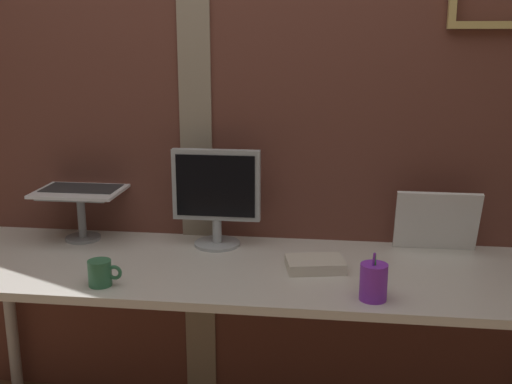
# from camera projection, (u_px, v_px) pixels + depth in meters

# --- Properties ---
(brick_wall_back) EXTENTS (3.46, 0.16, 2.58)m
(brick_wall_back) POSITION_uv_depth(u_px,v_px,m) (234.00, 102.00, 2.47)
(brick_wall_back) COLOR brown
(brick_wall_back) RESTS_ON ground_plane
(desk) EXTENTS (2.34, 0.67, 0.75)m
(desk) POSITION_uv_depth(u_px,v_px,m) (252.00, 283.00, 2.22)
(desk) COLOR silver
(desk) RESTS_ON ground_plane
(monitor) EXTENTS (0.34, 0.18, 0.38)m
(monitor) POSITION_uv_depth(u_px,v_px,m) (216.00, 192.00, 2.38)
(monitor) COLOR #ADB2B7
(monitor) RESTS_ON desk
(laptop_stand) EXTENTS (0.28, 0.22, 0.20)m
(laptop_stand) POSITION_uv_depth(u_px,v_px,m) (81.00, 208.00, 2.47)
(laptop_stand) COLOR gray
(laptop_stand) RESTS_ON desk
(laptop) EXTENTS (0.34, 0.30, 0.24)m
(laptop) POSITION_uv_depth(u_px,v_px,m) (86.00, 174.00, 2.50)
(laptop) COLOR white
(laptop) RESTS_ON laptop_stand
(whiteboard_panel) EXTENTS (0.31, 0.09, 0.24)m
(whiteboard_panel) POSITION_uv_depth(u_px,v_px,m) (437.00, 221.00, 2.33)
(whiteboard_panel) COLOR white
(whiteboard_panel) RESTS_ON desk
(pen_cup) EXTENTS (0.09, 0.09, 0.16)m
(pen_cup) POSITION_uv_depth(u_px,v_px,m) (374.00, 282.00, 1.91)
(pen_cup) COLOR purple
(pen_cup) RESTS_ON desk
(coffee_mug) EXTENTS (0.11, 0.08, 0.09)m
(coffee_mug) POSITION_uv_depth(u_px,v_px,m) (101.00, 273.00, 2.03)
(coffee_mug) COLOR #33724C
(coffee_mug) RESTS_ON desk
(paper_clutter_stack) EXTENTS (0.22, 0.18, 0.04)m
(paper_clutter_stack) POSITION_uv_depth(u_px,v_px,m) (315.00, 264.00, 2.17)
(paper_clutter_stack) COLOR silver
(paper_clutter_stack) RESTS_ON desk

